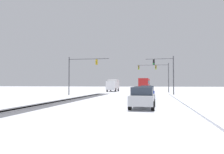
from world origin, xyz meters
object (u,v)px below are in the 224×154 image
object	(u,v)px
car_grey_lead	(146,91)
car_blue_second	(147,92)
traffic_signal_near_left	(80,69)
car_dark_green_third	(143,94)
box_truck_delivery	(113,85)
traffic_signal_far_right	(157,71)
bus_oncoming	(145,84)
traffic_signal_near_right	(166,69)
car_silver_fourth	(143,98)

from	to	relation	value
car_grey_lead	car_blue_second	bearing A→B (deg)	-87.10
traffic_signal_near_left	car_grey_lead	size ratio (longest dim) A/B	1.71
car_dark_green_third	box_truck_delivery	world-z (taller)	box_truck_delivery
traffic_signal_near_left	car_blue_second	size ratio (longest dim) A/B	1.70
traffic_signal_far_right	car_grey_lead	bearing A→B (deg)	-97.95
car_blue_second	car_grey_lead	bearing A→B (deg)	92.90
bus_oncoming	box_truck_delivery	xyz separation A→B (m)	(-7.48, -8.60, -0.36)
traffic_signal_near_right	bus_oncoming	distance (m)	25.10
car_dark_green_third	box_truck_delivery	xyz separation A→B (m)	(-8.99, 31.44, 0.82)
traffic_signal_far_right	car_dark_green_third	distance (m)	27.60
car_dark_green_third	car_silver_fourth	size ratio (longest dim) A/B	0.99
car_blue_second	car_silver_fourth	world-z (taller)	same
car_blue_second	bus_oncoming	xyz separation A→B (m)	(-1.72, 33.46, 1.18)
car_dark_green_third	box_truck_delivery	bearing A→B (deg)	105.96
car_dark_green_third	box_truck_delivery	distance (m)	32.71
bus_oncoming	box_truck_delivery	size ratio (longest dim) A/B	1.49
traffic_signal_far_right	box_truck_delivery	distance (m)	12.02
car_silver_fourth	box_truck_delivery	bearing A→B (deg)	104.19
traffic_signal_far_right	car_blue_second	xyz separation A→B (m)	(-1.64, -20.68, -3.87)
traffic_signal_near_right	car_silver_fourth	size ratio (longest dim) A/B	1.57
traffic_signal_far_right	car_silver_fourth	size ratio (longest dim) A/B	1.68
car_grey_lead	car_dark_green_third	distance (m)	13.15
traffic_signal_near_right	car_grey_lead	bearing A→B (deg)	-143.79
traffic_signal_near_right	box_truck_delivery	bearing A→B (deg)	127.06
traffic_signal_near_left	car_dark_green_third	world-z (taller)	traffic_signal_near_left
traffic_signal_far_right	traffic_signal_near_left	bearing A→B (deg)	-133.56
traffic_signal_far_right	car_blue_second	world-z (taller)	traffic_signal_far_right
traffic_signal_near_left	car_grey_lead	bearing A→B (deg)	-1.60
car_grey_lead	box_truck_delivery	xyz separation A→B (m)	(-8.88, 18.29, 0.82)
car_blue_second	bus_oncoming	distance (m)	33.52
car_dark_green_third	box_truck_delivery	size ratio (longest dim) A/B	0.55
car_grey_lead	box_truck_delivery	size ratio (longest dim) A/B	0.55
bus_oncoming	box_truck_delivery	world-z (taller)	bus_oncoming
traffic_signal_near_right	traffic_signal_near_left	world-z (taller)	same
box_truck_delivery	traffic_signal_near_left	bearing A→B (deg)	-97.24
traffic_signal_near_right	bus_oncoming	bearing A→B (deg)	100.54
box_truck_delivery	car_grey_lead	bearing A→B (deg)	-64.12
car_grey_lead	traffic_signal_near_left	bearing A→B (deg)	178.40
traffic_signal_near_right	car_blue_second	distance (m)	9.98
traffic_signal_near_left	box_truck_delivery	size ratio (longest dim) A/B	0.95
car_silver_fourth	traffic_signal_far_right	bearing A→B (deg)	87.06
traffic_signal_near_left	car_grey_lead	distance (m)	11.75
car_silver_fourth	bus_oncoming	distance (m)	45.00
car_dark_green_third	traffic_signal_near_right	bearing A→B (deg)	78.81
car_dark_green_third	car_blue_second	bearing A→B (deg)	88.14
car_blue_second	bus_oncoming	size ratio (longest dim) A/B	0.38
car_grey_lead	bus_oncoming	bearing A→B (deg)	92.96
traffic_signal_near_left	car_silver_fourth	world-z (taller)	traffic_signal_near_left
car_blue_second	box_truck_delivery	world-z (taller)	box_truck_delivery
traffic_signal_near_left	bus_oncoming	distance (m)	28.43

